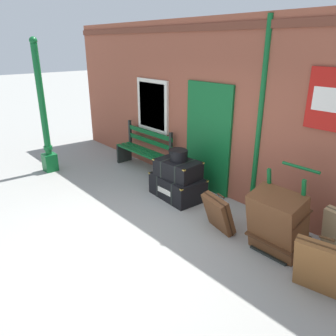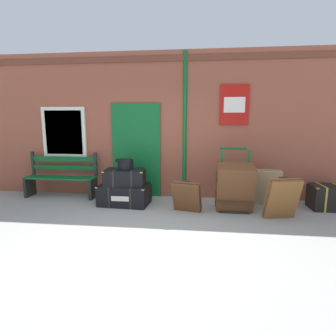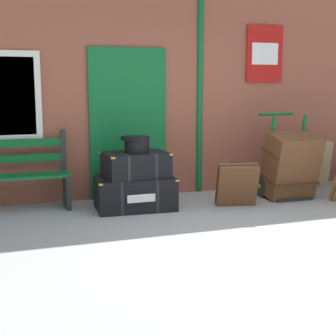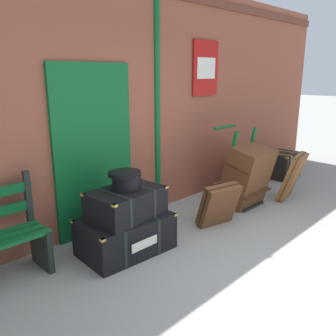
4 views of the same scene
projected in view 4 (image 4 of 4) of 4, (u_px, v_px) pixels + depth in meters
name	position (u px, v px, depth m)	size (l,w,h in m)	color
ground_plane	(295.00, 291.00, 3.32)	(60.00, 60.00, 0.00)	gray
brick_facade	(116.00, 103.00, 4.64)	(10.40, 0.35, 3.20)	brown
steamer_trunk_base	(126.00, 234.00, 4.02)	(1.05, 0.72, 0.43)	black
steamer_trunk_middle	(126.00, 203.00, 3.92)	(0.84, 0.60, 0.33)	black
round_hatbox	(126.00, 179.00, 3.86)	(0.37, 0.34, 0.21)	black
porters_trolley	(236.00, 186.00, 5.52)	(0.71, 0.61, 1.20)	black
large_brown_trunk	(247.00, 176.00, 5.35)	(0.70, 0.63, 0.96)	brown
suitcase_brown	(244.00, 168.00, 6.19)	(0.58, 0.30, 0.77)	tan
suitcase_tan	(219.00, 205.00, 4.67)	(0.59, 0.44, 0.60)	brown
suitcase_charcoal	(292.00, 176.00, 5.67)	(0.62, 0.46, 0.77)	brown
corner_trunk	(282.00, 165.00, 6.93)	(0.70, 0.51, 0.49)	black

